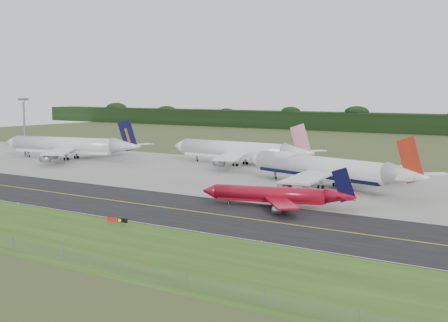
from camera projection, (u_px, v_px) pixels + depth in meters
The scene contains 15 objects.
ground at pixel (170, 204), 145.36m from camera, with size 600.00×600.00×0.00m, color #3C4E24.
grass_verge at pixel (52, 232), 116.61m from camera, with size 400.00×30.00×0.01m, color #2F4C16.
taxiway at pixel (159, 207), 142.07m from camera, with size 400.00×32.00×0.02m, color black.
apron at pixel (278, 179), 187.25m from camera, with size 400.00×78.00×0.01m, color gray.
taxiway_centreline at pixel (159, 206), 142.07m from camera, with size 400.00×0.40×0.00m, color gold.
taxiway_edge_line at pixel (111, 218), 129.34m from camera, with size 400.00×0.25×0.00m, color silver.
jet_ba_747 at pixel (325, 168), 170.01m from camera, with size 61.27×49.69×15.65m.
jet_red_737 at pixel (278, 195), 141.59m from camera, with size 35.12×27.96×9.65m.
jet_navy_gold at pixel (71, 146), 239.18m from camera, with size 61.18×52.42×15.90m.
jet_star_tail at pixel (240, 151), 220.10m from camera, with size 58.99×49.53×15.60m.
floodlight_mast at pixel (24, 116), 249.06m from camera, with size 2.90×2.90×23.38m.
taxiway_sign at pixel (117, 220), 122.09m from camera, with size 4.41×1.30×1.50m.
edge_marker_left at pixel (18, 203), 144.59m from camera, with size 0.16×0.16×0.50m, color yellow.
edge_marker_center at pixel (126, 221), 125.58m from camera, with size 0.16×0.16×0.50m, color yellow.
edge_marker_right at pixel (262, 242), 107.77m from camera, with size 0.16×0.16×0.50m, color yellow.
Camera 1 is at (91.06, -111.38, 26.29)m, focal length 50.00 mm.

